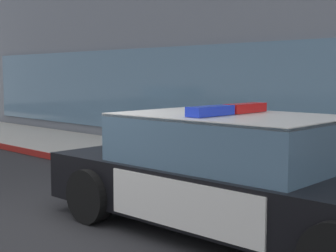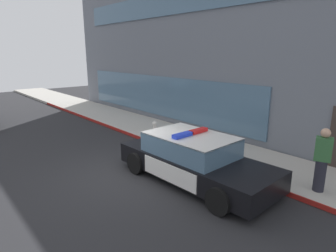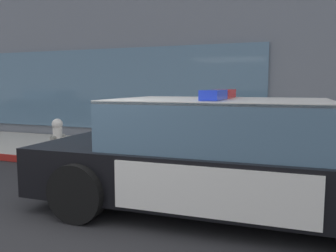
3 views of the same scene
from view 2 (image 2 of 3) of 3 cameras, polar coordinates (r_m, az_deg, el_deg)
name	(u,v)px [view 2 (image 2 of 3)]	position (r m, az deg, el deg)	size (l,w,h in m)	color
ground	(125,173)	(9.27, -8.57, -9.33)	(48.00, 48.00, 0.00)	#262628
sidewalk	(206,146)	(11.58, 7.59, -4.00)	(48.00, 2.69, 0.15)	#B2ADA3
curb_red_paint	(181,154)	(10.65, 2.68, -5.55)	(28.80, 0.04, 0.14)	maroon
storefront_building	(248,44)	(16.76, 15.60, 15.46)	(22.11, 8.49, 8.33)	slate
police_cruiser	(194,159)	(8.51, 5.10, -6.48)	(4.95, 2.25, 1.49)	black
fire_hydrant	(155,130)	(12.27, -2.63, -0.74)	(0.34, 0.39, 0.73)	silver
pedestrian_on_sidewalk	(322,160)	(8.45, 28.30, -5.98)	(0.46, 0.38, 1.71)	#23232D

